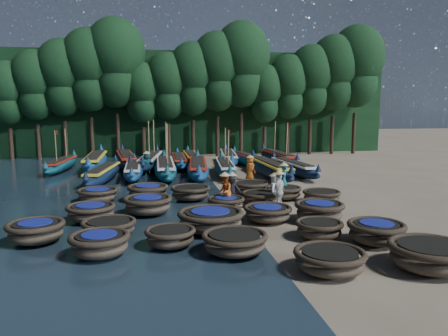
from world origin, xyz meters
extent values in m
plane|color=#7F725D|center=(0.00, 0.00, 0.00)|extent=(120.00, 120.00, 0.00)
cube|color=black|center=(0.00, 23.50, 5.00)|extent=(40.00, 3.00, 10.00)
ellipsoid|color=brown|center=(1.26, -9.35, 0.31)|extent=(2.49, 2.49, 0.62)
torus|color=#372D20|center=(1.26, -9.35, 0.60)|extent=(2.14, 2.14, 0.19)
cylinder|color=black|center=(1.26, -9.35, 0.64)|extent=(1.64, 1.64, 0.06)
ellipsoid|color=brown|center=(4.27, -9.67, 0.37)|extent=(2.66, 2.66, 0.74)
torus|color=#372D20|center=(4.27, -9.67, 0.72)|extent=(2.47, 2.47, 0.23)
cylinder|color=black|center=(4.27, -9.67, 0.77)|extent=(1.88, 1.88, 0.07)
ellipsoid|color=brown|center=(-5.54, -6.82, 0.34)|extent=(2.14, 2.14, 0.69)
torus|color=#372D20|center=(-5.54, -6.82, 0.67)|extent=(1.98, 1.98, 0.21)
cylinder|color=black|center=(-5.54, -6.82, 0.71)|extent=(1.49, 1.49, 0.06)
cylinder|color=navy|center=(-5.54, -6.82, 0.75)|extent=(1.15, 1.15, 0.04)
ellipsoid|color=brown|center=(-3.24, -6.25, 0.30)|extent=(2.00, 2.00, 0.60)
torus|color=#372D20|center=(-3.24, -6.25, 0.58)|extent=(1.78, 1.78, 0.18)
cylinder|color=black|center=(-3.24, -6.25, 0.62)|extent=(1.34, 1.34, 0.05)
ellipsoid|color=brown|center=(-1.18, -7.31, 0.32)|extent=(2.23, 2.23, 0.65)
torus|color=#372D20|center=(-1.18, -7.31, 0.63)|extent=(2.20, 2.20, 0.20)
cylinder|color=black|center=(-1.18, -7.31, 0.67)|extent=(1.68, 1.68, 0.06)
ellipsoid|color=brown|center=(2.20, -6.18, 0.30)|extent=(1.95, 1.95, 0.60)
torus|color=#372D20|center=(2.20, -6.18, 0.58)|extent=(1.77, 1.77, 0.18)
cylinder|color=black|center=(2.20, -6.18, 0.62)|extent=(1.33, 1.33, 0.05)
ellipsoid|color=brown|center=(3.94, -7.12, 0.36)|extent=(2.01, 2.01, 0.71)
torus|color=#372D20|center=(3.94, -7.12, 0.69)|extent=(2.05, 2.05, 0.22)
cylinder|color=black|center=(3.94, -7.12, 0.73)|extent=(1.54, 1.54, 0.06)
cylinder|color=navy|center=(3.94, -7.12, 0.78)|extent=(1.18, 1.18, 0.04)
ellipsoid|color=brown|center=(-7.94, -4.99, 0.35)|extent=(1.90, 1.90, 0.69)
torus|color=#372D20|center=(-7.94, -4.99, 0.67)|extent=(2.04, 2.04, 0.21)
cylinder|color=black|center=(-7.94, -4.99, 0.71)|extent=(1.54, 1.54, 0.06)
cylinder|color=navy|center=(-7.94, -4.99, 0.76)|extent=(1.18, 1.18, 0.04)
ellipsoid|color=brown|center=(-5.44, -4.73, 0.30)|extent=(2.37, 2.37, 0.60)
torus|color=#372D20|center=(-5.44, -4.73, 0.58)|extent=(2.02, 2.02, 0.18)
cylinder|color=black|center=(-5.44, -4.73, 0.61)|extent=(1.55, 1.55, 0.05)
ellipsoid|color=brown|center=(-1.61, -4.64, 0.38)|extent=(2.79, 2.79, 0.76)
torus|color=#372D20|center=(-1.61, -4.64, 0.73)|extent=(2.59, 2.59, 0.23)
cylinder|color=black|center=(-1.61, -4.64, 0.78)|extent=(1.98, 1.98, 0.07)
cylinder|color=navy|center=(-1.61, -4.64, 0.83)|extent=(1.52, 1.52, 0.05)
ellipsoid|color=brown|center=(0.96, -3.56, 0.30)|extent=(2.48, 2.48, 0.59)
torus|color=#372D20|center=(0.96, -3.56, 0.58)|extent=(2.05, 2.05, 0.18)
cylinder|color=black|center=(0.96, -3.56, 0.61)|extent=(1.57, 1.57, 0.05)
cylinder|color=navy|center=(0.96, -3.56, 0.65)|extent=(1.21, 1.21, 0.04)
ellipsoid|color=brown|center=(3.08, -3.98, 0.38)|extent=(2.25, 2.25, 0.75)
torus|color=#372D20|center=(3.08, -3.98, 0.73)|extent=(2.10, 2.10, 0.23)
cylinder|color=black|center=(3.08, -3.98, 0.78)|extent=(1.57, 1.57, 0.07)
cylinder|color=navy|center=(3.08, -3.98, 0.82)|extent=(1.21, 1.21, 0.05)
ellipsoid|color=brown|center=(-6.39, -2.35, 0.33)|extent=(2.11, 2.11, 0.66)
torus|color=#372D20|center=(-6.39, -2.35, 0.64)|extent=(2.06, 2.06, 0.20)
cylinder|color=black|center=(-6.39, -2.35, 0.68)|extent=(1.56, 1.56, 0.06)
cylinder|color=navy|center=(-6.39, -2.35, 0.72)|extent=(1.20, 1.20, 0.04)
ellipsoid|color=brown|center=(-4.03, -1.52, 0.36)|extent=(2.32, 2.32, 0.73)
torus|color=#372D20|center=(-4.03, -1.52, 0.71)|extent=(2.18, 2.18, 0.22)
cylinder|color=black|center=(-4.03, -1.52, 0.75)|extent=(1.64, 1.64, 0.07)
cylinder|color=navy|center=(-4.03, -1.52, 0.80)|extent=(1.26, 1.26, 0.04)
ellipsoid|color=brown|center=(-0.46, -1.45, 0.29)|extent=(2.11, 2.11, 0.58)
torus|color=#372D20|center=(-0.46, -1.45, 0.57)|extent=(1.74, 1.74, 0.18)
cylinder|color=black|center=(-0.46, -1.45, 0.60)|extent=(1.31, 1.31, 0.05)
cylinder|color=navy|center=(-0.46, -1.45, 0.64)|extent=(1.01, 1.01, 0.04)
ellipsoid|color=brown|center=(1.39, -0.66, 0.31)|extent=(2.19, 2.19, 0.62)
torus|color=#372D20|center=(1.39, -0.66, 0.60)|extent=(1.91, 1.91, 0.19)
cylinder|color=black|center=(1.39, -0.66, 0.63)|extent=(1.44, 1.44, 0.06)
ellipsoid|color=brown|center=(4.55, -0.59, 0.28)|extent=(2.34, 2.34, 0.56)
torus|color=#372D20|center=(4.55, -0.59, 0.55)|extent=(1.91, 1.91, 0.17)
cylinder|color=black|center=(4.55, -0.59, 0.58)|extent=(1.46, 1.46, 0.05)
ellipsoid|color=brown|center=(-6.56, 1.52, 0.30)|extent=(2.23, 2.23, 0.60)
torus|color=#372D20|center=(-6.56, 1.52, 0.58)|extent=(2.04, 2.04, 0.18)
cylinder|color=black|center=(-6.56, 1.52, 0.62)|extent=(1.56, 1.56, 0.05)
cylinder|color=navy|center=(-6.56, 1.52, 0.66)|extent=(1.20, 1.20, 0.04)
ellipsoid|color=brown|center=(-4.04, 1.23, 0.37)|extent=(2.36, 2.36, 0.75)
torus|color=#372D20|center=(-4.04, 1.23, 0.72)|extent=(2.11, 2.11, 0.23)
cylinder|color=black|center=(-4.04, 1.23, 0.77)|extent=(1.58, 1.58, 0.07)
cylinder|color=navy|center=(-4.04, 1.23, 0.81)|extent=(1.22, 1.22, 0.05)
ellipsoid|color=brown|center=(-1.88, 1.13, 0.33)|extent=(1.98, 1.98, 0.65)
torus|color=#372D20|center=(-1.88, 1.13, 0.63)|extent=(2.06, 2.06, 0.20)
cylinder|color=black|center=(-1.88, 1.13, 0.67)|extent=(1.56, 1.56, 0.06)
ellipsoid|color=brown|center=(1.46, 1.85, 0.33)|extent=(2.29, 2.29, 0.66)
torus|color=#372D20|center=(1.46, 1.85, 0.64)|extent=(1.97, 1.97, 0.20)
cylinder|color=black|center=(1.46, 1.85, 0.68)|extent=(1.48, 1.48, 0.06)
ellipsoid|color=brown|center=(2.94, 0.53, 0.30)|extent=(2.06, 2.06, 0.60)
torus|color=#372D20|center=(2.94, 0.53, 0.58)|extent=(1.84, 1.84, 0.18)
cylinder|color=black|center=(2.94, 0.53, 0.62)|extent=(1.39, 1.39, 0.05)
ellipsoid|color=#0D1C32|center=(-6.91, 7.44, 0.47)|extent=(2.43, 7.60, 0.93)
cone|color=#0D1C32|center=(-6.37, 11.05, 1.08)|extent=(0.41, 0.41, 0.56)
cone|color=#0D1C32|center=(-7.44, 3.84, 1.03)|extent=(0.41, 0.41, 0.47)
cube|color=yellow|center=(-6.91, 7.44, 0.86)|extent=(1.82, 5.88, 0.11)
cube|color=black|center=(-6.91, 7.44, 0.93)|extent=(1.46, 5.10, 0.09)
ellipsoid|color=navy|center=(-5.06, 8.81, 0.46)|extent=(1.42, 7.33, 0.91)
cone|color=navy|center=(-5.11, 12.37, 1.05)|extent=(0.40, 0.40, 0.55)
cone|color=navy|center=(-5.01, 5.24, 1.01)|extent=(0.40, 0.40, 0.46)
cube|color=silver|center=(-5.06, 8.81, 0.84)|extent=(1.04, 5.68, 0.11)
cube|color=black|center=(-5.06, 8.81, 0.91)|extent=(0.78, 4.95, 0.09)
ellipsoid|color=#0F545A|center=(-2.89, 8.74, 0.53)|extent=(1.57, 8.41, 1.05)
cone|color=#0F545A|center=(-2.86, 12.83, 1.21)|extent=(0.46, 0.46, 0.63)
cone|color=#0F545A|center=(-2.92, 4.64, 1.16)|extent=(0.46, 0.46, 0.53)
cube|color=silver|center=(-2.89, 8.74, 0.97)|extent=(1.15, 6.52, 0.13)
cube|color=black|center=(-2.89, 8.74, 1.05)|extent=(0.86, 5.68, 0.11)
cylinder|color=#997F4C|center=(-2.78, 10.00, 2.21)|extent=(0.07, 0.25, 2.94)
cylinder|color=#997F4C|center=(-2.80, 7.16, 2.21)|extent=(0.07, 0.25, 2.94)
plane|color=red|center=(-2.64, 7.16, 3.49)|extent=(0.00, 0.37, 0.37)
ellipsoid|color=navy|center=(-0.68, 8.52, 0.52)|extent=(2.29, 8.44, 1.04)
cone|color=navy|center=(-0.29, 12.56, 1.20)|extent=(0.46, 0.46, 0.63)
cone|color=navy|center=(-1.08, 4.47, 1.15)|extent=(0.46, 0.46, 0.52)
cube|color=#A32414|center=(-0.68, 8.52, 0.96)|extent=(1.71, 6.53, 0.13)
cube|color=black|center=(-0.68, 8.52, 1.04)|extent=(1.35, 5.68, 0.10)
ellipsoid|color=#0F545A|center=(1.23, 8.70, 0.46)|extent=(1.96, 7.52, 0.93)
cone|color=#0F545A|center=(1.53, 12.31, 1.07)|extent=(0.41, 0.41, 0.56)
cone|color=#0F545A|center=(0.92, 5.09, 1.02)|extent=(0.41, 0.41, 0.46)
cube|color=silver|center=(1.23, 8.70, 0.85)|extent=(1.46, 5.82, 0.11)
cube|color=black|center=(1.23, 8.70, 0.93)|extent=(1.14, 5.06, 0.09)
cylinder|color=#997F4C|center=(1.41, 9.81, 1.95)|extent=(0.07, 0.22, 2.60)
cylinder|color=#997F4C|center=(1.20, 7.31, 1.95)|extent=(0.07, 0.22, 2.60)
plane|color=red|center=(1.34, 7.30, 3.09)|extent=(0.00, 0.33, 0.33)
ellipsoid|color=#0D1C32|center=(4.07, 7.43, 0.53)|extent=(1.89, 8.53, 1.06)
cone|color=#0D1C32|center=(3.89, 11.56, 1.22)|extent=(0.47, 0.47, 0.64)
cone|color=#0D1C32|center=(4.25, 3.30, 1.17)|extent=(0.47, 0.47, 0.53)
cube|color=yellow|center=(4.07, 7.43, 0.97)|extent=(1.40, 6.61, 0.13)
cube|color=black|center=(4.07, 7.43, 1.06)|extent=(1.07, 5.75, 0.11)
ellipsoid|color=#0D1C32|center=(5.94, 8.00, 0.47)|extent=(2.14, 7.62, 0.94)
cone|color=#0D1C32|center=(5.55, 11.65, 1.08)|extent=(0.41, 0.41, 0.56)
cone|color=#0D1C32|center=(6.32, 4.36, 1.03)|extent=(0.41, 0.41, 0.47)
cube|color=silver|center=(5.94, 8.00, 0.86)|extent=(1.59, 5.90, 0.11)
cube|color=black|center=(5.94, 8.00, 0.94)|extent=(1.26, 5.13, 0.09)
ellipsoid|color=#0F545A|center=(-10.41, 12.59, 0.44)|extent=(1.98, 7.17, 0.88)
cone|color=#0F545A|center=(-10.06, 16.02, 1.02)|extent=(0.39, 0.39, 0.53)
cone|color=#0F545A|center=(-10.76, 9.16, 0.97)|extent=(0.39, 0.39, 0.44)
cube|color=#A32414|center=(-10.41, 12.59, 0.81)|extent=(1.48, 5.55, 0.11)
cube|color=black|center=(-10.41, 12.59, 0.88)|extent=(1.17, 4.82, 0.09)
cylinder|color=#997F4C|center=(-10.22, 13.64, 1.86)|extent=(0.06, 0.21, 2.48)
cylinder|color=#997F4C|center=(-10.46, 11.26, 1.86)|extent=(0.06, 0.21, 2.48)
plane|color=red|center=(-10.33, 11.25, 2.94)|extent=(0.00, 0.31, 0.31)
ellipsoid|color=navy|center=(-8.04, 13.16, 0.55)|extent=(1.67, 8.81, 1.10)
cone|color=navy|center=(-8.08, 17.45, 1.26)|extent=(0.48, 0.48, 0.66)
cone|color=navy|center=(-8.00, 8.87, 1.21)|extent=(0.48, 0.48, 0.55)
cube|color=yellow|center=(-8.04, 13.16, 1.01)|extent=(1.22, 6.83, 0.13)
cube|color=black|center=(-8.04, 13.16, 1.10)|extent=(0.91, 5.94, 0.11)
ellipsoid|color=#0D1C32|center=(-5.81, 14.07, 0.52)|extent=(2.59, 8.52, 1.05)
cone|color=#0D1C32|center=(-6.34, 18.12, 1.21)|extent=(0.46, 0.46, 0.63)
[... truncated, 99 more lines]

